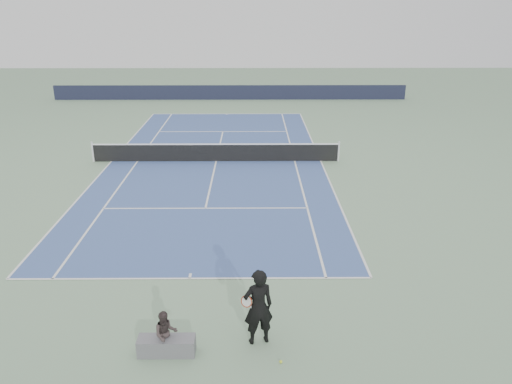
{
  "coord_description": "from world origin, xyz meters",
  "views": [
    {
      "loc": [
        1.91,
        -24.98,
        7.77
      ],
      "look_at": [
        2.03,
        -7.43,
        1.1
      ],
      "focal_mm": 35.0,
      "sensor_mm": 36.0,
      "label": 1
    }
  ],
  "objects_px": {
    "tennis_net": "(216,152)",
    "tennis_ball": "(281,362)",
    "spectator_bench": "(166,339)",
    "tennis_player": "(258,307)"
  },
  "relations": [
    {
      "from": "tennis_player",
      "to": "tennis_ball",
      "type": "relative_size",
      "value": 28.25
    },
    {
      "from": "tennis_net",
      "to": "tennis_player",
      "type": "bearing_deg",
      "value": -82.21
    },
    {
      "from": "tennis_net",
      "to": "spectator_bench",
      "type": "bearing_deg",
      "value": -90.49
    },
    {
      "from": "tennis_net",
      "to": "tennis_ball",
      "type": "relative_size",
      "value": 183.08
    },
    {
      "from": "spectator_bench",
      "to": "tennis_player",
      "type": "bearing_deg",
      "value": 11.26
    },
    {
      "from": "tennis_player",
      "to": "tennis_net",
      "type": "bearing_deg",
      "value": 97.79
    },
    {
      "from": "tennis_ball",
      "to": "spectator_bench",
      "type": "bearing_deg",
      "value": 172.4
    },
    {
      "from": "tennis_ball",
      "to": "spectator_bench",
      "type": "height_order",
      "value": "spectator_bench"
    },
    {
      "from": "tennis_player",
      "to": "spectator_bench",
      "type": "relative_size",
      "value": 1.41
    },
    {
      "from": "tennis_net",
      "to": "spectator_bench",
      "type": "height_order",
      "value": "spectator_bench"
    }
  ]
}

